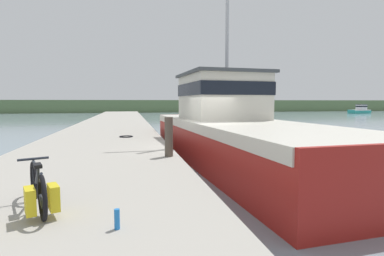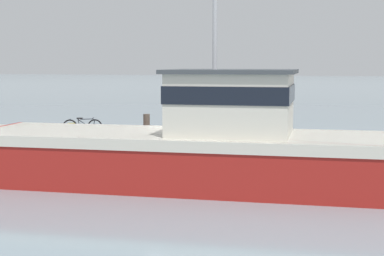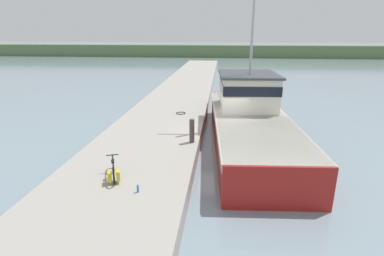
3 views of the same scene
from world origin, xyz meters
The scene contains 7 objects.
ground_plane centered at (0.00, 0.00, 0.00)m, with size 320.00×320.00×0.00m, color gray.
dock_pier centered at (-3.68, 0.00, 0.39)m, with size 5.08×80.00×0.77m, color #A39E93.
fishing_boat_main centered at (1.37, 0.70, 1.28)m, with size 4.53×15.22×9.71m.
bicycle_touring centered at (-3.81, -6.08, 1.09)m, with size 0.79×1.56×0.68m.
mooring_post centered at (-1.45, -2.13, 1.34)m, with size 0.24×0.24×1.13m, color #51473D.
hose_coil centered at (-2.68, 2.99, 0.79)m, with size 0.59×0.59×0.04m, color black.
water_bottle_on_curb centered at (-2.72, -6.89, 0.90)m, with size 0.07×0.07×0.25m, color blue.
Camera 2 is at (18.42, 5.40, 3.73)m, focal length 55.00 mm.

